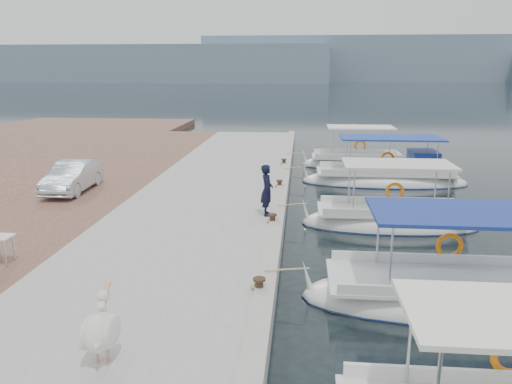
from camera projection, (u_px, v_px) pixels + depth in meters
ground at (281, 256)px, 14.52m from camera, size 400.00×400.00×0.00m
concrete_quay at (210, 201)px, 19.56m from camera, size 6.00×40.00×0.50m
quay_curb at (281, 195)px, 19.24m from camera, size 0.44×40.00×0.12m
cobblestone_strip at (87, 198)px, 20.00m from camera, size 4.00×40.00×0.50m
distant_hills at (374, 63)px, 204.86m from camera, size 330.00×60.00×18.00m
fishing_caique_b at (447, 298)px, 11.59m from camera, size 6.76×2.49×2.83m
fishing_caique_c at (390, 223)px, 17.24m from camera, size 6.05×2.17×2.83m
fishing_caique_d at (386, 180)px, 23.67m from camera, size 7.77×2.48×2.83m
fishing_caique_e at (356, 164)px, 27.80m from camera, size 6.00×2.24×2.83m
mooring_bollards at (272, 218)px, 15.83m from camera, size 0.28×20.28×0.33m
pelican at (101, 329)px, 8.32m from camera, size 0.65×1.45×1.12m
fisherman at (267, 190)px, 16.65m from camera, size 0.46×0.66×1.73m
parked_car at (73, 177)px, 19.98m from camera, size 1.40×3.68×1.20m
folding_table at (1, 244)px, 12.53m from camera, size 0.55×0.55×0.73m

